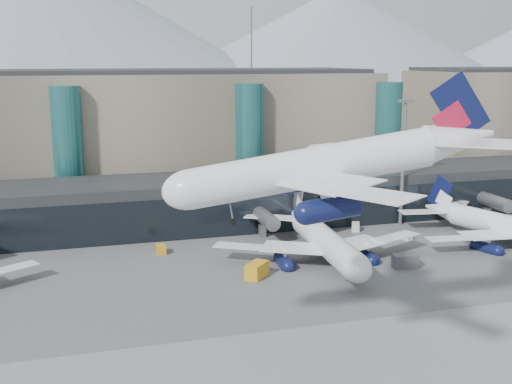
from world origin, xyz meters
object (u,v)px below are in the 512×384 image
lightmast_mid (403,155)px  veh_b (161,249)px  hero_jet (344,153)px  veh_d (356,227)px  veh_c (405,261)px  jet_parked_mid (320,229)px  jet_parked_right (494,217)px  veh_g (406,236)px  veh_h (257,270)px

lightmast_mid → veh_b: bearing=-172.8°
hero_jet → veh_d: size_ratio=13.50×
hero_jet → veh_d: 61.82m
lightmast_mid → veh_c: 31.36m
veh_c → veh_d: bearing=93.8°
veh_b → veh_c: veh_c is taller
veh_d → veh_b: bearing=120.5°
lightmast_mid → veh_b: 52.40m
lightmast_mid → jet_parked_mid: (-24.01, -15.41, -9.65)m
jet_parked_right → veh_d: 26.00m
jet_parked_mid → veh_b: size_ratio=15.26×
veh_b → veh_g: 45.89m
veh_d → veh_c: bearing=-160.6°
veh_d → veh_h: (-26.60, -21.13, 0.40)m
lightmast_mid → veh_d: (-10.96, -2.00, -13.63)m
jet_parked_right → veh_b: jet_parked_right is taller
veh_b → jet_parked_right: bearing=-96.5°
hero_jet → veh_g: (32.31, 42.77, -23.20)m
lightmast_mid → hero_jet: 65.36m
veh_c → hero_jet: bearing=-121.8°
jet_parked_mid → jet_parked_right: (34.91, -0.16, -0.26)m
jet_parked_mid → veh_g: (19.53, 5.00, -4.08)m
lightmast_mid → jet_parked_mid: lightmast_mid is taller
jet_parked_right → veh_b: bearing=62.8°
jet_parked_right → veh_d: bearing=39.6°
hero_jet → veh_c: bearing=59.4°
hero_jet → veh_h: 37.67m
lightmast_mid → jet_parked_mid: bearing=-147.3°
lightmast_mid → jet_parked_right: bearing=-55.0°
jet_parked_mid → veh_c: 15.27m
veh_d → veh_g: 10.62m
veh_d → veh_g: bearing=-118.2°
veh_d → veh_h: bearing=152.7°
veh_b → veh_g: size_ratio=1.08×
veh_g → veh_h: size_ratio=0.55×
veh_g → veh_h: veh_h is taller
jet_parked_mid → veh_h: (-13.55, -7.71, -3.58)m
hero_jet → veh_b: size_ratio=14.55×
lightmast_mid → veh_h: 46.05m
lightmast_mid → hero_jet: bearing=-124.7°
jet_parked_right → lightmast_mid: bearing=16.4°
jet_parked_mid → veh_b: bearing=74.6°
veh_g → veh_h: 35.44m
veh_c → veh_g: bearing=69.1°
veh_c → veh_h: size_ratio=0.93×
jet_parked_mid → veh_b: 28.00m
veh_d → hero_jet: bearing=177.4°
veh_b → veh_g: (45.71, -4.08, -0.05)m
jet_parked_mid → veh_d: size_ratio=14.16×
jet_parked_right → veh_g: jet_parked_right is taller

